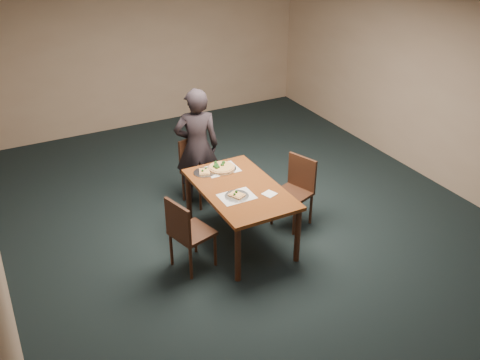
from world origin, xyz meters
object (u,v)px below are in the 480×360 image
chair_far (197,166)px  slice_plate_near (237,195)px  chair_left (187,231)px  dining_table (240,194)px  chair_right (296,187)px  slice_plate_far (205,172)px  diner (197,147)px  pizza_pan (221,167)px

chair_far → slice_plate_near: size_ratio=3.25×
chair_left → dining_table: bearing=-89.9°
chair_far → chair_right: bearing=-68.9°
slice_plate_far → chair_left: bearing=-127.1°
dining_table → slice_plate_near: bearing=-127.9°
diner → pizza_pan: (0.07, -0.60, -0.05)m
chair_left → pizza_pan: bearing=-62.6°
chair_right → pizza_pan: bearing=-140.8°
chair_far → diner: 0.31m
chair_right → slice_plate_far: chair_right is taller
chair_left → slice_plate_far: 0.98m
chair_far → slice_plate_far: bearing=-121.7°
dining_table → diner: (-0.06, 1.12, 0.17)m
pizza_pan → diner: bearing=96.5°
chair_left → diner: size_ratio=0.55×
chair_right → slice_plate_near: chair_right is taller
chair_left → chair_far: bearing=-43.7°
chair_far → pizza_pan: size_ratio=2.46×
dining_table → diner: bearing=93.1°
chair_far → slice_plate_far: 0.70m
dining_table → slice_plate_far: slice_plate_far is taller
chair_far → pizza_pan: bearing=-101.4°
chair_left → diner: (0.73, 1.35, 0.31)m
chair_far → slice_plate_near: chair_far is taller
slice_plate_far → dining_table: bearing=-67.2°
chair_far → pizza_pan: chair_far is taller
chair_left → diner: diner is taller
chair_left → chair_right: same height
chair_left → slice_plate_near: (0.66, 0.05, 0.25)m
pizza_pan → chair_far: bearing=95.4°
diner → slice_plate_far: bearing=90.9°
dining_table → diner: 1.14m
pizza_pan → slice_plate_far: bearing=178.5°
dining_table → pizza_pan: (0.01, 0.52, 0.12)m
slice_plate_near → chair_left: bearing=-175.4°
slice_plate_near → pizza_pan: bearing=78.6°
chair_left → slice_plate_near: chair_left is taller
pizza_pan → slice_plate_near: bearing=-101.4°
chair_right → slice_plate_far: size_ratio=3.25×
slice_plate_far → pizza_pan: bearing=-1.5°
chair_left → chair_right: bearing=-96.7°
dining_table → pizza_pan: 0.54m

